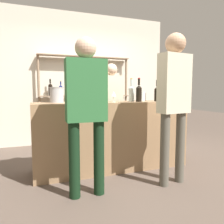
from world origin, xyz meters
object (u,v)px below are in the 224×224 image
(counter_bottle_1, at_px, (139,93))
(customer_right, at_px, (174,95))
(customer_left, at_px, (86,104))
(counter_bottle_3, at_px, (157,93))
(server_behind_counter, at_px, (111,101))
(counter_bottle_2, at_px, (131,93))
(ice_bucket, at_px, (57,95))
(cork_jar, at_px, (142,96))
(wine_glass, at_px, (113,94))
(counter_bottle_0, at_px, (90,92))

(counter_bottle_1, xyz_separation_m, customer_right, (0.14, -0.64, -0.02))
(counter_bottle_1, xyz_separation_m, customer_left, (-0.91, -0.59, -0.11))
(customer_left, xyz_separation_m, customer_right, (1.05, -0.05, 0.09))
(counter_bottle_3, xyz_separation_m, server_behind_counter, (-0.42, 0.84, -0.14))
(counter_bottle_2, bearing_deg, counter_bottle_3, -15.75)
(customer_left, relative_size, customer_right, 0.93)
(counter_bottle_2, height_order, ice_bucket, counter_bottle_2)
(cork_jar, distance_m, customer_left, 1.36)
(counter_bottle_3, height_order, ice_bucket, counter_bottle_3)
(server_behind_counter, bearing_deg, cork_jar, 28.56)
(customer_right, bearing_deg, ice_bucket, 47.15)
(ice_bucket, bearing_deg, wine_glass, -11.76)
(customer_right, bearing_deg, counter_bottle_2, 5.25)
(counter_bottle_3, bearing_deg, server_behind_counter, 116.70)
(counter_bottle_0, height_order, counter_bottle_3, counter_bottle_0)
(wine_glass, relative_size, server_behind_counter, 0.09)
(ice_bucket, relative_size, cork_jar, 1.43)
(counter_bottle_0, xyz_separation_m, cork_jar, (0.85, 0.11, -0.08))
(counter_bottle_1, height_order, counter_bottle_3, counter_bottle_1)
(counter_bottle_1, height_order, customer_left, customer_left)
(counter_bottle_1, relative_size, server_behind_counter, 0.21)
(server_behind_counter, height_order, customer_right, customer_right)
(wine_glass, bearing_deg, counter_bottle_1, -8.08)
(cork_jar, height_order, server_behind_counter, server_behind_counter)
(server_behind_counter, bearing_deg, ice_bucket, -51.83)
(server_behind_counter, bearing_deg, counter_bottle_1, 12.48)
(counter_bottle_1, height_order, ice_bucket, counter_bottle_1)
(customer_right, bearing_deg, server_behind_counter, 0.31)
(counter_bottle_0, height_order, counter_bottle_1, counter_bottle_0)
(ice_bucket, xyz_separation_m, server_behind_counter, (1.03, 0.66, -0.12))
(counter_bottle_1, xyz_separation_m, cork_jar, (0.17, 0.23, -0.06))
(customer_left, bearing_deg, server_behind_counter, -28.01)
(ice_bucket, distance_m, cork_jar, 1.30)
(ice_bucket, distance_m, server_behind_counter, 1.23)
(ice_bucket, height_order, cork_jar, ice_bucket)
(counter_bottle_1, bearing_deg, cork_jar, 54.21)
(customer_left, distance_m, customer_right, 1.06)
(ice_bucket, xyz_separation_m, customer_right, (1.28, -0.85, 0.01))
(ice_bucket, bearing_deg, cork_jar, 0.83)
(counter_bottle_2, xyz_separation_m, customer_right, (0.20, -0.77, -0.01))
(cork_jar, height_order, customer_left, customer_left)
(wine_glass, bearing_deg, counter_bottle_0, 168.20)
(server_behind_counter, bearing_deg, customer_right, 14.79)
(customer_left, bearing_deg, counter_bottle_0, -16.76)
(counter_bottle_3, xyz_separation_m, wine_glass, (-0.69, 0.02, -0.01))
(wine_glass, relative_size, cork_jar, 1.03)
(counter_bottle_2, xyz_separation_m, customer_left, (-0.86, -0.72, -0.11))
(counter_bottle_0, height_order, server_behind_counter, server_behind_counter)
(counter_bottle_1, bearing_deg, counter_bottle_2, 112.77)
(ice_bucket, relative_size, customer_left, 0.12)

